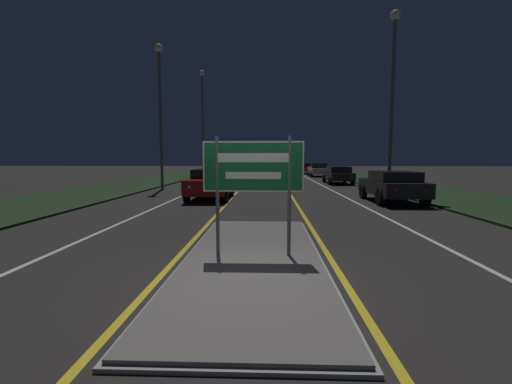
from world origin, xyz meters
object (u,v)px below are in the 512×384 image
(car_receding_2, at_px, (318,169))
(car_receding_0, at_px, (392,185))
(streetlight_right_near, at_px, (393,83))
(warning_sign, at_px, (389,165))
(streetlight_left_near, at_px, (160,99))
(streetlight_left_far, at_px, (202,110))
(highway_sign, at_px, (253,172))
(car_approaching_0, at_px, (211,183))
(car_receding_3, at_px, (309,168))
(car_receding_1, at_px, (338,175))

(car_receding_2, bearing_deg, car_receding_0, -89.51)
(streetlight_right_near, height_order, warning_sign, streetlight_right_near)
(streetlight_left_near, height_order, streetlight_left_far, streetlight_left_far)
(highway_sign, relative_size, car_approaching_0, 0.55)
(streetlight_left_near, distance_m, car_receding_3, 26.46)
(car_receding_0, bearing_deg, streetlight_right_near, 74.47)
(car_receding_0, bearing_deg, car_approaching_0, 173.32)
(car_receding_1, distance_m, car_receding_3, 17.79)
(car_receding_1, bearing_deg, car_receding_3, 90.49)
(car_receding_0, relative_size, car_receding_1, 0.97)
(warning_sign, bearing_deg, car_receding_0, -108.58)
(highway_sign, distance_m, car_receding_2, 31.07)
(streetlight_right_near, height_order, car_receding_1, streetlight_right_near)
(streetlight_left_near, bearing_deg, car_receding_2, 52.84)
(car_receding_0, height_order, car_receding_1, car_receding_0)
(streetlight_left_near, bearing_deg, car_receding_0, -25.24)
(streetlight_right_near, relative_size, car_receding_0, 2.18)
(car_receding_2, bearing_deg, streetlight_left_far, -164.80)
(streetlight_left_near, height_order, car_receding_0, streetlight_left_near)
(car_receding_2, xyz_separation_m, warning_sign, (4.64, -8.33, 0.61))
(car_receding_3, bearing_deg, highway_sign, -98.30)
(car_receding_3, bearing_deg, car_receding_1, -89.51)
(streetlight_left_near, distance_m, streetlight_left_far, 12.68)
(car_receding_0, height_order, warning_sign, warning_sign)
(highway_sign, xyz_separation_m, streetlight_left_near, (-6.35, 14.69, 3.86))
(streetlight_left_near, distance_m, car_approaching_0, 7.79)
(warning_sign, bearing_deg, car_receding_2, 119.13)
(car_receding_2, relative_size, car_approaching_0, 1.03)
(streetlight_left_far, height_order, car_receding_3, streetlight_left_far)
(streetlight_right_near, distance_m, car_approaching_0, 10.26)
(car_receding_3, bearing_deg, streetlight_left_far, -137.96)
(highway_sign, xyz_separation_m, warning_sign, (10.29, 22.20, -0.34))
(highway_sign, bearing_deg, warning_sign, 65.13)
(streetlight_left_near, xyz_separation_m, warning_sign, (16.65, 7.51, -4.19))
(car_receding_0, height_order, car_receding_3, car_receding_0)
(streetlight_right_near, height_order, car_approaching_0, streetlight_right_near)
(highway_sign, relative_size, streetlight_right_near, 0.25)
(car_receding_3, xyz_separation_m, car_approaching_0, (-8.01, -27.92, 0.04))
(highway_sign, height_order, car_receding_0, highway_sign)
(car_receding_1, bearing_deg, warning_sign, 24.97)
(highway_sign, relative_size, warning_sign, 1.08)
(car_receding_2, height_order, car_approaching_0, car_receding_2)
(streetlight_left_near, relative_size, streetlight_left_far, 0.85)
(streetlight_left_near, bearing_deg, streetlight_right_near, -15.73)
(car_receding_3, height_order, car_approaching_0, car_approaching_0)
(streetlight_left_near, xyz_separation_m, car_receding_3, (11.87, 23.15, -4.84))
(highway_sign, distance_m, warning_sign, 24.48)
(streetlight_left_near, bearing_deg, highway_sign, -66.62)
(highway_sign, xyz_separation_m, car_receding_1, (5.67, 20.05, -0.99))
(car_receding_2, relative_size, warning_sign, 2.01)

